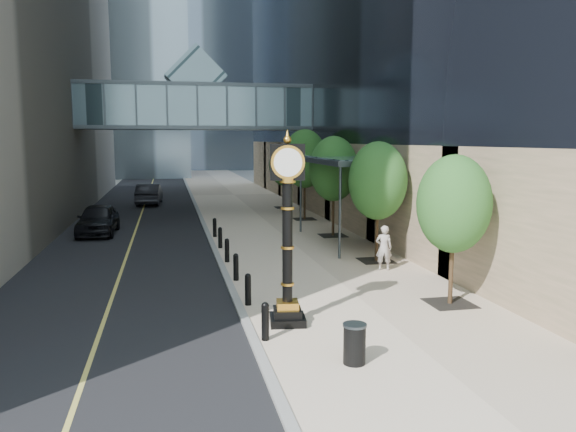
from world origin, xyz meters
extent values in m
plane|color=gray|center=(0.00, 0.00, 0.00)|extent=(320.00, 320.00, 0.00)
cube|color=black|center=(-7.00, 40.00, 0.01)|extent=(8.00, 180.00, 0.02)
cube|color=beige|center=(1.00, 40.00, 0.03)|extent=(8.00, 180.00, 0.06)
cube|color=gray|center=(-3.00, 40.00, 0.04)|extent=(0.25, 180.00, 0.07)
cube|color=#ABC4D7|center=(-6.00, 120.00, 32.50)|extent=(22.00, 22.00, 65.00)
cube|color=#466670|center=(-3.00, 28.00, 7.50)|extent=(17.00, 4.00, 3.00)
cube|color=#383F44|center=(-3.00, 28.00, 6.05)|extent=(17.00, 4.20, 0.25)
cube|color=#383F44|center=(-3.00, 28.00, 8.95)|extent=(17.00, 4.20, 0.25)
cube|color=#466670|center=(-3.00, 28.00, 9.60)|extent=(4.24, 3.00, 4.24)
cube|color=#383F44|center=(3.50, 14.00, 4.20)|extent=(3.00, 8.00, 0.25)
cube|color=#466670|center=(3.50, 14.00, 4.35)|extent=(2.80, 7.80, 0.06)
cylinder|color=#383F44|center=(2.20, 10.30, 2.10)|extent=(0.12, 0.12, 4.20)
cylinder|color=#383F44|center=(2.20, 17.70, 2.10)|extent=(0.12, 0.12, 4.20)
cylinder|color=black|center=(-2.70, 1.00, 0.51)|extent=(0.20, 0.20, 0.90)
cylinder|color=black|center=(-2.70, 4.20, 0.51)|extent=(0.20, 0.20, 0.90)
cylinder|color=black|center=(-2.70, 7.40, 0.51)|extent=(0.20, 0.20, 0.90)
cylinder|color=black|center=(-2.70, 10.60, 0.51)|extent=(0.20, 0.20, 0.90)
cylinder|color=black|center=(-2.70, 13.80, 0.51)|extent=(0.20, 0.20, 0.90)
cylinder|color=black|center=(-2.70, 17.00, 0.51)|extent=(0.20, 0.20, 0.90)
cube|color=black|center=(3.60, 3.00, 0.07)|extent=(1.40, 1.40, 0.02)
cylinder|color=#41331B|center=(3.60, 3.00, 1.32)|extent=(0.14, 0.14, 2.51)
ellipsoid|color=#225720|center=(3.60, 3.00, 3.26)|extent=(2.30, 2.30, 3.07)
cube|color=black|center=(3.60, 9.50, 0.07)|extent=(1.40, 1.40, 0.02)
cylinder|color=#41331B|center=(3.60, 9.50, 1.42)|extent=(0.14, 0.14, 2.71)
ellipsoid|color=#225720|center=(3.60, 9.50, 3.51)|extent=(2.49, 2.49, 3.31)
cube|color=black|center=(3.60, 16.00, 0.07)|extent=(1.40, 1.40, 0.02)
cylinder|color=#41331B|center=(3.60, 16.00, 1.49)|extent=(0.14, 0.14, 2.85)
ellipsoid|color=#225720|center=(3.60, 16.00, 3.69)|extent=(2.61, 2.61, 3.48)
cube|color=black|center=(3.60, 22.50, 0.07)|extent=(1.40, 1.40, 0.02)
cylinder|color=#41331B|center=(3.60, 22.50, 1.61)|extent=(0.14, 0.14, 3.10)
ellipsoid|color=#225720|center=(3.60, 22.50, 4.01)|extent=(2.85, 2.85, 3.79)
cube|color=black|center=(3.60, 29.00, 0.07)|extent=(1.40, 1.40, 0.02)
cylinder|color=#41331B|center=(3.60, 29.00, 1.33)|extent=(0.14, 0.14, 2.54)
ellipsoid|color=#225720|center=(3.60, 29.00, 3.29)|extent=(2.33, 2.33, 3.10)
cube|color=black|center=(-1.86, 2.17, 0.17)|extent=(1.11, 1.11, 0.22)
cube|color=black|center=(-1.86, 2.17, 0.39)|extent=(0.86, 0.86, 0.22)
cube|color=gold|center=(-1.86, 2.17, 0.61)|extent=(0.68, 0.68, 0.22)
cylinder|color=black|center=(-1.86, 2.17, 2.43)|extent=(0.29, 0.29, 3.41)
cube|color=black|center=(-1.86, 2.17, 4.63)|extent=(0.97, 0.45, 0.99)
cylinder|color=white|center=(-1.86, 2.37, 4.63)|extent=(0.77, 0.14, 0.77)
cylinder|color=white|center=(-1.86, 1.98, 4.63)|extent=(0.77, 0.14, 0.77)
sphere|color=gold|center=(-1.86, 2.17, 5.23)|extent=(0.22, 0.22, 0.22)
cylinder|color=black|center=(-0.94, -0.96, 0.51)|extent=(0.54, 0.54, 0.90)
imported|color=#B0A9A2|center=(3.27, 7.82, 0.96)|extent=(0.74, 0.57, 1.81)
imported|color=black|center=(-8.94, 19.47, 0.86)|extent=(2.12, 4.96, 1.67)
imported|color=black|center=(-6.60, 33.80, 0.86)|extent=(2.09, 5.20, 1.68)
camera|label=1|loc=(-5.05, -12.84, 5.24)|focal=35.00mm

